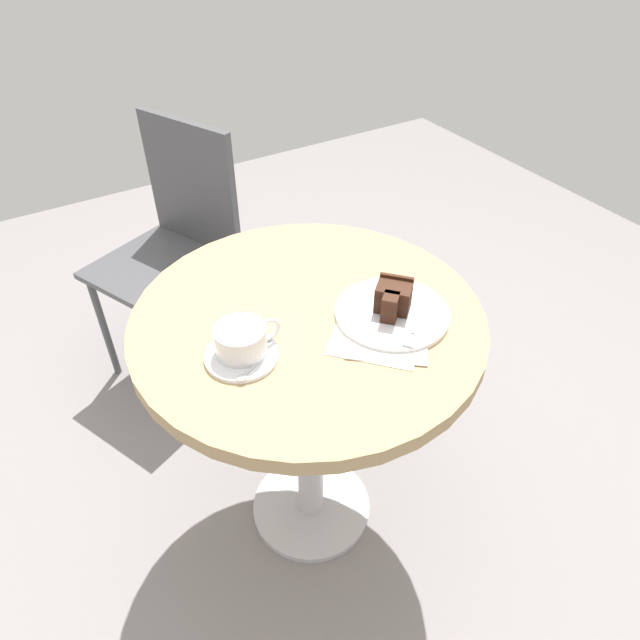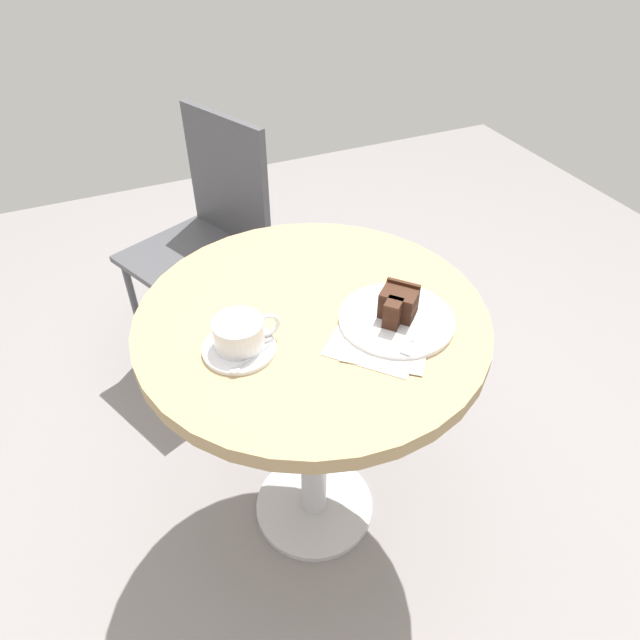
# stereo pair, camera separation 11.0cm
# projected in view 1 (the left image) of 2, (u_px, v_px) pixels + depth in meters

# --- Properties ---
(ground_plane) EXTENTS (4.40, 4.40, 0.01)m
(ground_plane) POSITION_uv_depth(u_px,v_px,m) (311.00, 508.00, 1.64)
(ground_plane) COLOR gray
(ground_plane) RESTS_ON ground
(cafe_table) EXTENTS (0.73, 0.73, 0.72)m
(cafe_table) POSITION_uv_depth(u_px,v_px,m) (309.00, 357.00, 1.25)
(cafe_table) COLOR tan
(cafe_table) RESTS_ON ground
(saucer) EXTENTS (0.14, 0.14, 0.01)m
(saucer) POSITION_uv_depth(u_px,v_px,m) (242.00, 355.00, 1.07)
(saucer) COLOR white
(saucer) RESTS_ON cafe_table
(coffee_cup) EXTENTS (0.13, 0.10, 0.06)m
(coffee_cup) POSITION_uv_depth(u_px,v_px,m) (242.00, 339.00, 1.06)
(coffee_cup) COLOR white
(coffee_cup) RESTS_ON saucer
(teaspoon) EXTENTS (0.09, 0.05, 0.00)m
(teaspoon) POSITION_uv_depth(u_px,v_px,m) (251.00, 368.00, 1.04)
(teaspoon) COLOR silver
(teaspoon) RESTS_ON saucer
(cake_plate) EXTENTS (0.23, 0.23, 0.01)m
(cake_plate) POSITION_uv_depth(u_px,v_px,m) (392.00, 313.00, 1.17)
(cake_plate) COLOR white
(cake_plate) RESTS_ON cafe_table
(cake_slice) EXTENTS (0.10, 0.09, 0.06)m
(cake_slice) POSITION_uv_depth(u_px,v_px,m) (393.00, 298.00, 1.15)
(cake_slice) COLOR #381E14
(cake_slice) RESTS_ON cake_plate
(fork) EXTENTS (0.13, 0.11, 0.00)m
(fork) POSITION_uv_depth(u_px,v_px,m) (415.00, 328.00, 1.12)
(fork) COLOR silver
(fork) RESTS_ON cake_plate
(napkin) EXTENTS (0.24, 0.25, 0.00)m
(napkin) POSITION_uv_depth(u_px,v_px,m) (382.00, 334.00, 1.12)
(napkin) COLOR silver
(napkin) RESTS_ON cafe_table
(cafe_chair) EXTENTS (0.50, 0.50, 0.85)m
(cafe_chair) POSITION_uv_depth(u_px,v_px,m) (177.00, 236.00, 1.82)
(cafe_chair) COLOR #4C4C51
(cafe_chair) RESTS_ON ground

